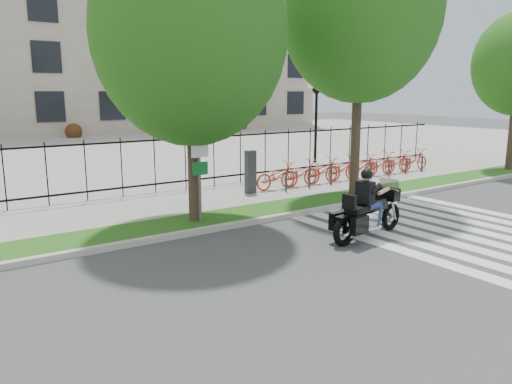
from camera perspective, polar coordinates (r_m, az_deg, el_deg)
ground at (r=10.62m, az=9.33°, el=-8.92°), size 120.00×120.00×0.00m
curb at (r=13.68m, az=-2.71°, el=-3.82°), size 60.00×0.20×0.15m
grass_verge at (r=14.38m, az=-4.52°, el=-3.08°), size 60.00×1.50×0.15m
sidewalk at (r=16.53m, az=-8.92°, el=-1.28°), size 60.00×3.50×0.15m
plaza at (r=33.04m, az=-22.50°, el=4.25°), size 80.00×34.00×0.10m
crosswalk_stripes at (r=14.28m, az=23.42°, el=-4.41°), size 5.70×8.00×0.01m
iron_fence at (r=17.91m, az=-11.50°, el=3.10°), size 30.00×0.06×2.00m
lamp_post_right at (r=25.57m, az=6.92°, el=10.29°), size 1.06×0.70×4.25m
street_tree_1 at (r=13.67m, az=-7.52°, el=17.59°), size 5.13×5.13×7.97m
street_tree_2 at (r=17.59m, az=11.88°, el=19.75°), size 5.27×5.27×9.18m
bike_share_station at (r=20.73m, az=10.84°, el=2.83°), size 10.02×0.87×1.50m
sign_pole_regulatory at (r=13.40m, az=-6.44°, el=3.08°), size 0.50×0.09×2.50m
motorcycle_rider at (r=12.95m, az=12.76°, el=-2.02°), size 2.79×0.99×2.16m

